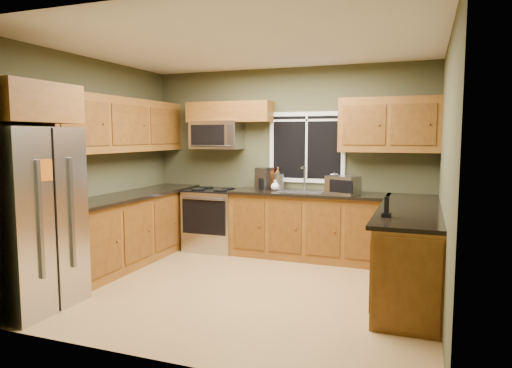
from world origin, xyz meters
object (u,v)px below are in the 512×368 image
Objects in this scene: toaster_oven at (343,185)px; paper_towel_roll at (334,183)px; refrigerator at (27,219)px; kettle at (279,181)px; cordless_phone at (387,211)px; range at (213,219)px; microwave at (217,135)px; soap_bottle_c at (275,185)px; soap_bottle_b at (332,184)px; coffee_maker at (264,179)px; soap_bottle_a at (278,178)px.

toaster_oven is 0.31m from paper_towel_roll.
paper_towel_roll is at bearing 49.96° from refrigerator.
cordless_phone is at bearing -47.27° from kettle.
kettle is 1.44× the size of cordless_phone.
range is 1.23× the size of microwave.
kettle is 1.88× the size of soap_bottle_c.
paper_towel_roll reaches higher than toaster_oven.
refrigerator is 2.89m from range.
microwave is 5.04× the size of soap_bottle_c.
refrigerator is 3.26m from soap_bottle_c.
refrigerator is 9.29× the size of soap_bottle_b.
cordless_phone is (3.32, 1.12, 0.10)m from refrigerator.
coffee_maker is 2.10× the size of soap_bottle_c.
soap_bottle_c is (-0.79, -0.20, -0.02)m from soap_bottle_b.
soap_bottle_b is (-0.20, 0.32, -0.03)m from toaster_oven.
cordless_phone is (1.69, -1.88, -0.10)m from soap_bottle_a.
coffee_maker is at bearing 63.21° from refrigerator.
microwave is 1.88m from soap_bottle_b.
range is at bearing -172.50° from soap_bottle_b.
toaster_oven is at bearing -58.04° from soap_bottle_b.
cordless_phone is at bearing -65.05° from paper_towel_roll.
paper_towel_roll reaches higher than cordless_phone.
kettle is 1.04× the size of paper_towel_roll.
coffee_maker is (0.77, 0.12, 0.62)m from range.
coffee_maker is 1.63× the size of soap_bottle_b.
coffee_maker is (-1.18, 0.21, 0.02)m from toaster_oven.
toaster_oven reaches higher than cordless_phone.
refrigerator is 3.87m from soap_bottle_b.
kettle reaches higher than cordless_phone.
cordless_phone is (1.67, -1.69, -0.02)m from soap_bottle_c.
paper_towel_roll is at bearing 3.44° from kettle.
toaster_oven is at bearing -9.94° from coffee_maker.
cordless_phone is (2.63, -1.79, -0.73)m from microwave.
range is at bearing -171.35° from coffee_maker.
soap_bottle_c is (-0.99, 0.12, -0.05)m from toaster_oven.
soap_bottle_a is 1.65× the size of soap_bottle_b.
soap_bottle_c is (0.96, 0.03, 0.55)m from range.
toaster_oven is 1.71m from cordless_phone.
microwave is 1.00m from coffee_maker.
toaster_oven is 2.43× the size of soap_bottle_b.
soap_bottle_b is at bearing 50.89° from refrigerator.
paper_towel_roll is at bearing -59.56° from soap_bottle_b.
paper_towel_roll reaches higher than range.
paper_towel_roll is (1.78, 0.17, 0.60)m from range.
kettle is (1.68, 2.89, 0.17)m from refrigerator.
soap_bottle_b is at bearing 120.44° from paper_towel_roll.
soap_bottle_c is (-0.82, -0.14, -0.05)m from paper_towel_roll.
microwave is at bearing 179.36° from kettle.
cordless_phone is (1.86, -1.77, -0.09)m from coffee_maker.
refrigerator is 5.69× the size of coffee_maker.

